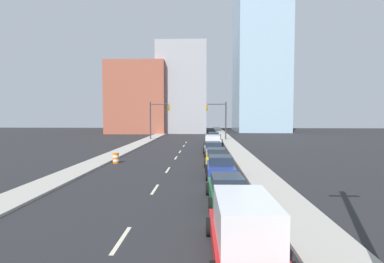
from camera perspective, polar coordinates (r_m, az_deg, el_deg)
The scene contains 23 objects.
sidewalk_left at distance 54.58m, azimuth -8.18°, elevation -1.45°, with size 2.32×104.07×0.15m.
sidewalk_right at distance 53.80m, azimuth 6.73°, elevation -1.51°, with size 2.32×104.07×0.15m.
lane_stripe_at_9m at distance 11.67m, azimuth -13.31°, elevation -19.41°, with size 0.16×2.40×0.01m, color beige.
lane_stripe_at_16m at distance 18.43m, azimuth -7.08°, elevation -10.86°, with size 0.16×2.40×0.01m, color beige.
lane_stripe_at_23m at distance 24.54m, azimuth -4.63°, elevation -7.30°, with size 0.16×2.40×0.01m, color beige.
lane_stripe_at_29m at distance 31.32m, azimuth -3.08°, elevation -5.00°, with size 0.16×2.40×0.01m, color beige.
lane_stripe_at_35m at distance 36.40m, azimuth -2.31°, elevation -3.85°, with size 0.16×2.40×0.01m, color beige.
lane_stripe_at_41m at distance 43.09m, azimuth -1.57°, elevation -2.75°, with size 0.16×2.40×0.01m, color beige.
lane_stripe_at_47m at distance 48.52m, azimuth -1.12°, elevation -2.08°, with size 0.16×2.40×0.01m, color beige.
building_brick_left at distance 77.36m, azimuth -9.77°, elevation 6.17°, with size 14.00×16.00×17.06m.
building_office_center at distance 79.98m, azimuth -1.62°, elevation 7.85°, with size 12.00×20.00×21.91m.
building_glass_right at distance 86.01m, azimuth 12.70°, elevation 12.53°, with size 13.00×20.00×37.05m.
traffic_signal_left at distance 53.43m, azimuth -6.96°, elevation 2.97°, with size 3.60×0.35×6.74m.
traffic_signal_right at distance 52.79m, azimuth 5.45°, elevation 2.98°, with size 3.60×0.35×6.74m.
traffic_barrel at distance 28.59m, azimuth -14.30°, elevation -4.93°, with size 0.56×0.56×0.95m.
box_truck_red at distance 9.83m, azimuth 9.90°, elevation -17.93°, with size 2.33×5.36×1.97m.
sedan_green at distance 15.58m, azimuth 6.69°, elevation -11.04°, with size 2.17×4.82×1.40m.
sedan_blue at distance 21.89m, azimuth 5.42°, elevation -6.78°, with size 2.20×4.28×1.50m.
sedan_yellow at distance 26.84m, azimuth 4.66°, elevation -4.93°, with size 2.17×4.39×1.48m.
sedan_gray at distance 32.96m, azimuth 4.08°, elevation -3.41°, with size 2.32×4.60×1.51m.
box_truck_navy at distance 38.93m, azimuth 3.95°, elevation -2.11°, with size 2.43×5.58×1.81m.
sedan_white at distance 44.91m, azimuth 4.48°, elevation -1.65°, with size 2.36×4.77×1.48m.
sedan_teal at distance 50.29m, azimuth 4.13°, elevation -1.10°, with size 2.17×4.52×1.55m.
Camera 1 is at (2.97, -1.44, 4.47)m, focal length 28.00 mm.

